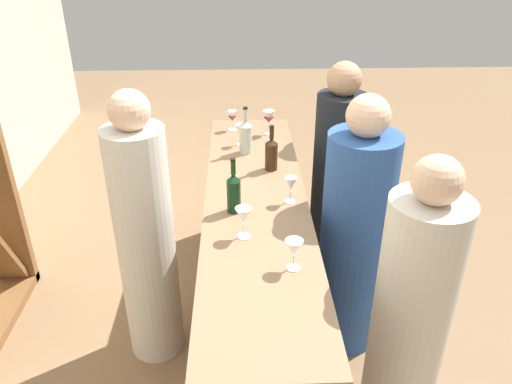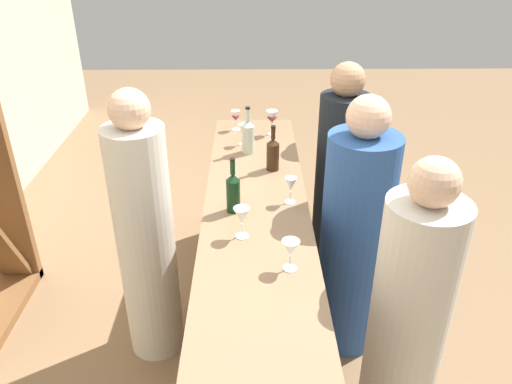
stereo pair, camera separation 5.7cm
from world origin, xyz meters
TOP-DOWN VIEW (x-y plane):
  - ground_plane at (0.00, 0.00)m, footprint 12.00×12.00m
  - bar_counter at (0.00, 0.00)m, footprint 2.43×0.55m
  - wine_bottle_leftmost_dark_green at (-0.11, 0.12)m, footprint 0.07×0.07m
  - wine_bottle_second_left_amber_brown at (0.37, -0.10)m, footprint 0.08×0.08m
  - wine_bottle_center_clear_pale at (0.62, 0.04)m, footprint 0.08×0.08m
  - wine_glass_near_left at (-0.03, -0.18)m, footprint 0.06×0.06m
  - wine_glass_near_center at (-0.60, -0.14)m, footprint 0.08×0.08m
  - wine_glass_near_right at (0.93, -0.12)m, footprint 0.08×0.08m
  - wine_glass_far_left at (-0.35, 0.07)m, footprint 0.08×0.08m
  - wine_glass_far_center at (0.75, 0.08)m, footprint 0.06×0.06m
  - wine_glass_far_right at (1.02, 0.13)m, footprint 0.06×0.06m
  - person_left_guest at (-0.69, -0.66)m, footprint 0.37×0.37m
  - person_center_guest at (0.78, -0.59)m, footprint 0.42×0.42m
  - person_right_guest at (-0.08, -0.54)m, footprint 0.40×0.40m
  - person_server_behind at (-0.13, 0.59)m, footprint 0.33×0.33m

SIDE VIEW (x-z plane):
  - ground_plane at x=0.00m, z-range 0.00..0.00m
  - bar_counter at x=0.00m, z-range 0.00..0.91m
  - person_center_guest at x=0.78m, z-range -0.05..1.40m
  - person_left_guest at x=-0.69m, z-range -0.06..1.41m
  - person_right_guest at x=-0.08m, z-range -0.06..1.45m
  - person_server_behind at x=-0.13m, z-range -0.05..1.51m
  - wine_glass_far_right at x=1.02m, z-range 0.93..1.07m
  - wine_glass_far_center at x=0.75m, z-range 0.93..1.08m
  - wine_glass_near_left at x=-0.03m, z-range 0.93..1.08m
  - wine_glass_near_center at x=-0.60m, z-range 0.94..1.08m
  - wine_bottle_second_left_amber_brown at x=0.37m, z-range 0.87..1.15m
  - wine_glass_far_left at x=-0.35m, z-range 0.94..1.09m
  - wine_bottle_leftmost_dark_green at x=-0.11m, z-range 0.87..1.17m
  - wine_bottle_center_clear_pale at x=0.62m, z-range 0.87..1.17m
  - wine_glass_near_right at x=0.93m, z-range 0.94..1.11m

